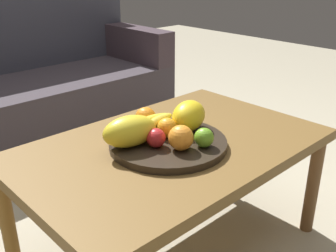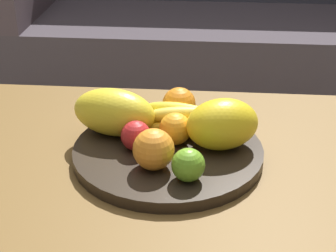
{
  "view_description": "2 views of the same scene",
  "coord_description": "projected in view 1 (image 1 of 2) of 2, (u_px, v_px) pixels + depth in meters",
  "views": [
    {
      "loc": [
        -0.86,
        -0.89,
        1.04
      ],
      "look_at": [
        -0.03,
        -0.01,
        0.53
      ],
      "focal_mm": 42.33,
      "sensor_mm": 36.0,
      "label": 1
    },
    {
      "loc": [
        0.05,
        -0.99,
        1.04
      ],
      "look_at": [
        -0.03,
        -0.01,
        0.53
      ],
      "focal_mm": 57.99,
      "sensor_mm": 36.0,
      "label": 2
    }
  ],
  "objects": [
    {
      "name": "apple_left",
      "position": [
        156.0,
        138.0,
        1.27
      ],
      "size": [
        0.06,
        0.06,
        0.06
      ],
      "primitive_type": "sphere",
      "color": "red",
      "rests_on": "fruit_bowl"
    },
    {
      "name": "fruit_bowl",
      "position": [
        168.0,
        143.0,
        1.34
      ],
      "size": [
        0.4,
        0.4,
        0.03
      ],
      "primitive_type": "cylinder",
      "color": "#2C2319",
      "rests_on": "coffee_table"
    },
    {
      "name": "banana_bunch",
      "position": [
        156.0,
        125.0,
        1.38
      ],
      "size": [
        0.17,
        0.15,
        0.06
      ],
      "color": "yellow",
      "rests_on": "fruit_bowl"
    },
    {
      "name": "apple_front",
      "position": [
        204.0,
        138.0,
        1.27
      ],
      "size": [
        0.06,
        0.06,
        0.06
      ],
      "primitive_type": "sphere",
      "color": "#69A527",
      "rests_on": "fruit_bowl"
    },
    {
      "name": "orange_right",
      "position": [
        167.0,
        128.0,
        1.34
      ],
      "size": [
        0.07,
        0.07,
        0.07
      ],
      "primitive_type": "sphere",
      "color": "orange",
      "rests_on": "fruit_bowl"
    },
    {
      "name": "orange_front",
      "position": [
        181.0,
        138.0,
        1.25
      ],
      "size": [
        0.08,
        0.08,
        0.08
      ],
      "primitive_type": "sphere",
      "color": "orange",
      "rests_on": "fruit_bowl"
    },
    {
      "name": "melon_smaller_beside",
      "position": [
        130.0,
        131.0,
        1.27
      ],
      "size": [
        0.2,
        0.14,
        0.1
      ],
      "primitive_type": "ellipsoid",
      "rotation": [
        0.0,
        0.0,
        -0.23
      ],
      "color": "yellow",
      "rests_on": "fruit_bowl"
    },
    {
      "name": "orange_left",
      "position": [
        146.0,
        118.0,
        1.42
      ],
      "size": [
        0.08,
        0.08,
        0.08
      ],
      "primitive_type": "sphere",
      "color": "orange",
      "rests_on": "fruit_bowl"
    },
    {
      "name": "melon_large_front",
      "position": [
        188.0,
        116.0,
        1.39
      ],
      "size": [
        0.18,
        0.15,
        0.11
      ],
      "primitive_type": "ellipsoid",
      "rotation": [
        0.0,
        0.0,
        0.33
      ],
      "color": "yellow",
      "rests_on": "fruit_bowl"
    },
    {
      "name": "coffee_table",
      "position": [
        172.0,
        155.0,
        1.39
      ],
      "size": [
        1.06,
        0.68,
        0.45
      ],
      "color": "brown",
      "rests_on": "ground_plane"
    },
    {
      "name": "ground_plane",
      "position": [
        171.0,
        248.0,
        1.54
      ],
      "size": [
        8.0,
        8.0,
        0.0
      ],
      "primitive_type": "plane",
      "color": "#B3A98F"
    },
    {
      "name": "couch",
      "position": [
        24.0,
        94.0,
        2.33
      ],
      "size": [
        1.7,
        0.7,
        0.9
      ],
      "color": "#3D353B",
      "rests_on": "ground_plane"
    }
  ]
}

